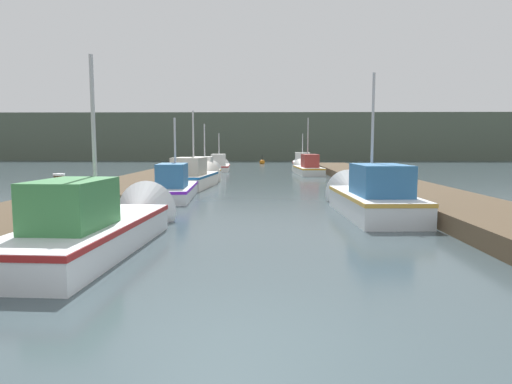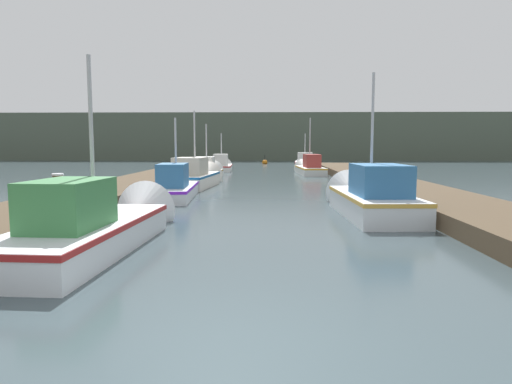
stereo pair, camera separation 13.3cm
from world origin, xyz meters
name	(u,v)px [view 1 (the left image)]	position (x,y,z in m)	size (l,w,h in m)	color
ground_plane	(246,356)	(0.00, 0.00, 0.00)	(200.00, 200.00, 0.00)	#38474C
dock_left	(131,185)	(-5.84, 16.00, 0.23)	(2.83, 40.00, 0.45)	#4C3D2B
dock_right	(392,186)	(5.84, 16.00, 0.23)	(2.83, 40.00, 0.45)	#4C3D2B
distant_shore_ridge	(263,138)	(0.00, 59.88, 2.97)	(120.00, 16.00, 5.94)	#4C5647
fishing_boat_0	(103,224)	(-3.15, 4.94, 0.44)	(1.98, 6.29, 4.30)	silver
fishing_boat_1	(368,196)	(3.33, 9.47, 0.51)	(1.94, 5.85, 4.63)	silver
fishing_boat_2	(177,186)	(-3.32, 13.74, 0.41)	(1.72, 5.74, 3.51)	silver
fishing_boat_3	(195,176)	(-3.25, 18.22, 0.48)	(2.15, 5.66, 4.17)	silver
fishing_boat_4	(206,172)	(-3.46, 23.78, 0.36)	(1.69, 6.17, 3.83)	silver
fishing_boat_5	(307,168)	(3.15, 27.75, 0.41)	(1.85, 5.81, 4.32)	silver
fishing_boat_6	(219,166)	(-3.40, 31.64, 0.38)	(1.80, 5.27, 3.43)	silver
fishing_boat_7	(302,163)	(3.54, 36.30, 0.40)	(1.99, 5.27, 3.49)	silver
mooring_piling_0	(60,205)	(-4.43, 5.80, 0.72)	(0.26, 0.26, 1.43)	#473523
mooring_piling_1	(182,172)	(-4.38, 20.83, 0.56)	(0.23, 0.23, 1.11)	#473523
channel_buoy	(262,162)	(-0.07, 43.45, 0.16)	(0.57, 0.57, 1.07)	#BF6513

